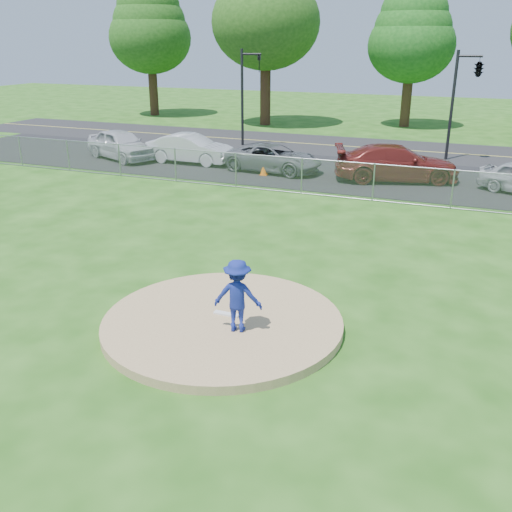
{
  "coord_description": "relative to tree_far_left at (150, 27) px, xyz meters",
  "views": [
    {
      "loc": [
        5.01,
        -10.35,
        6.06
      ],
      "look_at": [
        0.0,
        2.0,
        1.0
      ],
      "focal_mm": 40.0,
      "sensor_mm": 36.0,
      "label": 1
    }
  ],
  "objects": [
    {
      "name": "traffic_signal_center",
      "position": [
        25.97,
        -11.0,
        -2.45
      ],
      "size": [
        1.42,
        2.48,
        5.6
      ],
      "color": "black",
      "rests_on": "ground"
    },
    {
      "name": "pitchers_mound",
      "position": [
        22.0,
        -33.0,
        -6.96
      ],
      "size": [
        5.4,
        5.4,
        0.2
      ],
      "primitive_type": "cylinder",
      "color": "tan",
      "rests_on": "ground"
    },
    {
      "name": "traffic_cone",
      "position": [
        17.26,
        -18.3,
        -6.69
      ],
      "size": [
        0.37,
        0.37,
        0.73
      ],
      "primitive_type": "cone",
      "color": "orange",
      "rests_on": "parking_lot"
    },
    {
      "name": "parking_lot",
      "position": [
        22.0,
        -16.5,
        -7.05
      ],
      "size": [
        50.0,
        8.0,
        0.01
      ],
      "primitive_type": "cube",
      "color": "black",
      "rests_on": "ground"
    },
    {
      "name": "parked_car_gray",
      "position": [
        17.41,
        -17.38,
        -6.39
      ],
      "size": [
        4.95,
        2.7,
        1.32
      ],
      "primitive_type": "imported",
      "rotation": [
        0.0,
        0.0,
        1.46
      ],
      "color": "slate",
      "rests_on": "parking_lot"
    },
    {
      "name": "tree_center",
      "position": [
        21.0,
        1.0,
        -0.59
      ],
      "size": [
        6.16,
        6.16,
        9.84
      ],
      "color": "#3B2515",
      "rests_on": "ground"
    },
    {
      "name": "parked_car_white",
      "position": [
        12.64,
        -17.04,
        -6.31
      ],
      "size": [
        4.52,
        1.58,
        1.49
      ],
      "primitive_type": "imported",
      "rotation": [
        0.0,
        0.0,
        1.57
      ],
      "color": "silver",
      "rests_on": "parking_lot"
    },
    {
      "name": "chain_link_fence",
      "position": [
        22.0,
        -21.0,
        -6.31
      ],
      "size": [
        40.0,
        0.06,
        1.5
      ],
      "primitive_type": "cube",
      "color": "gray",
      "rests_on": "ground"
    },
    {
      "name": "tree_left",
      "position": [
        11.0,
        -2.0,
        1.18
      ],
      "size": [
        7.84,
        7.84,
        12.53
      ],
      "color": "#371F14",
      "rests_on": "ground"
    },
    {
      "name": "ground",
      "position": [
        22.0,
        -23.0,
        -7.06
      ],
      "size": [
        120.0,
        120.0,
        0.0
      ],
      "primitive_type": "plane",
      "color": "#1D4F11",
      "rests_on": "ground"
    },
    {
      "name": "parked_car_darkred",
      "position": [
        23.26,
        -17.08,
        -6.24
      ],
      "size": [
        5.98,
        3.87,
        1.61
      ],
      "primitive_type": "imported",
      "rotation": [
        0.0,
        0.0,
        1.88
      ],
      "color": "maroon",
      "rests_on": "parking_lot"
    },
    {
      "name": "pitcher",
      "position": [
        22.53,
        -33.35,
        -6.06
      ],
      "size": [
        1.14,
        0.79,
        1.61
      ],
      "primitive_type": "imported",
      "rotation": [
        0.0,
        0.0,
        3.34
      ],
      "color": "navy",
      "rests_on": "pitchers_mound"
    },
    {
      "name": "tree_far_left",
      "position": [
        0.0,
        0.0,
        0.0
      ],
      "size": [
        6.72,
        6.72,
        10.74
      ],
      "color": "#361F13",
      "rests_on": "ground"
    },
    {
      "name": "pitching_rubber",
      "position": [
        22.0,
        -32.8,
        -6.84
      ],
      "size": [
        0.6,
        0.15,
        0.04
      ],
      "primitive_type": "cube",
      "color": "white",
      "rests_on": "pitchers_mound"
    },
    {
      "name": "parked_car_silver",
      "position": [
        8.67,
        -17.53,
        -6.26
      ],
      "size": [
        4.99,
        3.56,
        1.58
      ],
      "primitive_type": "imported",
      "rotation": [
        0.0,
        0.0,
        1.16
      ],
      "color": "silver",
      "rests_on": "parking_lot"
    },
    {
      "name": "street",
      "position": [
        22.0,
        -9.0,
        -7.06
      ],
      "size": [
        60.0,
        7.0,
        0.01
      ],
      "primitive_type": "cube",
      "color": "black",
      "rests_on": "ground"
    },
    {
      "name": "traffic_signal_left",
      "position": [
        13.24,
        -11.0,
        -3.7
      ],
      "size": [
        1.28,
        0.2,
        5.6
      ],
      "color": "black",
      "rests_on": "ground"
    }
  ]
}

